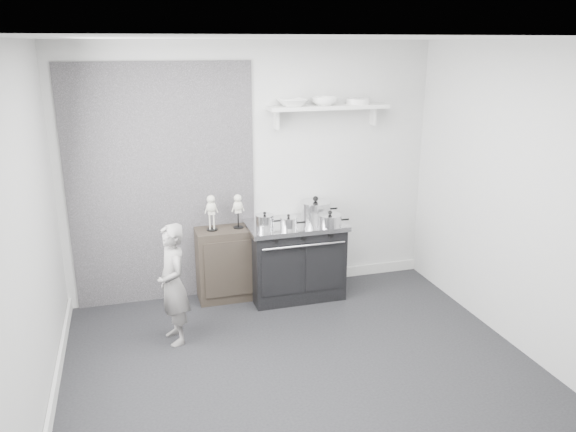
{
  "coord_description": "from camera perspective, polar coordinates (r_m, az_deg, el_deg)",
  "views": [
    {
      "loc": [
        -1.28,
        -3.96,
        2.67
      ],
      "look_at": [
        0.15,
        0.95,
        1.09
      ],
      "focal_mm": 35.0,
      "sensor_mm": 36.0,
      "label": 1
    }
  ],
  "objects": [
    {
      "name": "pot_front_left",
      "position": [
        5.8,
        -2.36,
        -0.53
      ],
      "size": [
        0.28,
        0.19,
        0.17
      ],
      "color": "silver",
      "rests_on": "stove"
    },
    {
      "name": "skeleton_torso",
      "position": [
        5.91,
        -5.11,
        0.74
      ],
      "size": [
        0.12,
        0.08,
        0.42
      ],
      "primitive_type": null,
      "color": "beige",
      "rests_on": "side_cabinet"
    },
    {
      "name": "pot_front_right",
      "position": [
        5.87,
        4.28,
        -0.42
      ],
      "size": [
        0.34,
        0.25,
        0.17
      ],
      "color": "silver",
      "rests_on": "stove"
    },
    {
      "name": "room_shell",
      "position": [
        4.4,
        -0.01,
        3.65
      ],
      "size": [
        4.02,
        3.62,
        2.71
      ],
      "color": "silver",
      "rests_on": "ground"
    },
    {
      "name": "side_cabinet",
      "position": [
        6.08,
        -6.35,
        -4.85
      ],
      "size": [
        0.61,
        0.35,
        0.79
      ],
      "primitive_type": "cube",
      "color": "black",
      "rests_on": "ground"
    },
    {
      "name": "bowl_small",
      "position": [
        6.01,
        3.71,
        11.57
      ],
      "size": [
        0.27,
        0.27,
        0.09
      ],
      "primitive_type": "imported",
      "color": "white",
      "rests_on": "wall_shelf"
    },
    {
      "name": "stove",
      "position": [
        6.11,
        0.72,
        -4.39
      ],
      "size": [
        1.04,
        0.65,
        0.83
      ],
      "color": "black",
      "rests_on": "ground"
    },
    {
      "name": "ground",
      "position": [
        4.94,
        1.52,
        -15.49
      ],
      "size": [
        4.0,
        4.0,
        0.0
      ],
      "primitive_type": "plane",
      "color": "black",
      "rests_on": "ground"
    },
    {
      "name": "wall_shelf",
      "position": [
        6.04,
        4.11,
        10.89
      ],
      "size": [
        1.3,
        0.26,
        0.24
      ],
      "color": "silver",
      "rests_on": "room_shell"
    },
    {
      "name": "pot_back_right",
      "position": [
        6.14,
        2.8,
        0.69
      ],
      "size": [
        0.42,
        0.34,
        0.24
      ],
      "color": "silver",
      "rests_on": "stove"
    },
    {
      "name": "child",
      "position": [
        5.24,
        -11.61,
        -6.81
      ],
      "size": [
        0.36,
        0.47,
        1.14
      ],
      "primitive_type": "imported",
      "rotation": [
        0.0,
        0.0,
        -1.35
      ],
      "color": "slate",
      "rests_on": "ground"
    },
    {
      "name": "skeleton_full",
      "position": [
        5.86,
        -7.79,
        0.59
      ],
      "size": [
        0.12,
        0.08,
        0.44
      ],
      "primitive_type": null,
      "color": "beige",
      "rests_on": "side_cabinet"
    },
    {
      "name": "bowl_large",
      "position": [
        5.9,
        0.42,
        11.46
      ],
      "size": [
        0.31,
        0.31,
        0.08
      ],
      "primitive_type": "imported",
      "color": "white",
      "rests_on": "wall_shelf"
    },
    {
      "name": "pot_front_center",
      "position": [
        5.77,
        0.06,
        -0.69
      ],
      "size": [
        0.27,
        0.18,
        0.16
      ],
      "color": "silver",
      "rests_on": "stove"
    },
    {
      "name": "plate_stack",
      "position": [
        6.15,
        7.11,
        11.49
      ],
      "size": [
        0.25,
        0.25,
        0.06
      ],
      "primitive_type": "cylinder",
      "color": "silver",
      "rests_on": "wall_shelf"
    }
  ]
}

